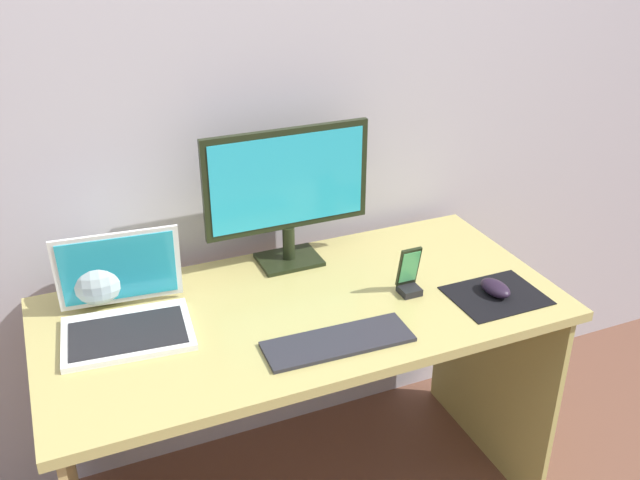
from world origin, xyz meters
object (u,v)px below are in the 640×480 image
laptop (125,311)px  phone_in_dock (409,277)px  monitor (288,189)px  fishbowl (96,272)px  keyboard_external (338,342)px  mouse (495,288)px

laptop → phone_in_dock: 0.76m
laptop → phone_in_dock: bearing=-10.1°
phone_in_dock → laptop: bearing=169.9°
monitor → laptop: monitor is taller
phone_in_dock → fishbowl: bearing=159.4°
keyboard_external → phone_in_dock: 0.32m
monitor → phone_in_dock: size_ratio=3.54×
fishbowl → phone_in_dock: size_ratio=1.32×
mouse → phone_in_dock: phone_in_dock is taller
fishbowl → keyboard_external: bearing=-40.8°
keyboard_external → phone_in_dock: phone_in_dock is taller
fishbowl → phone_in_dock: bearing=-20.6°
laptop → phone_in_dock: size_ratio=2.45×
fishbowl → mouse: size_ratio=1.82×
monitor → mouse: bearing=-41.4°
monitor → phone_in_dock: bearing=-51.1°
laptop → fishbowl: bearing=104.7°
fishbowl → keyboard_external: fishbowl is taller
monitor → phone_in_dock: (0.24, -0.30, -0.19)m
laptop → phone_in_dock: laptop is taller
laptop → keyboard_external: (0.47, -0.28, -0.04)m
fishbowl → mouse: (1.00, -0.40, -0.07)m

